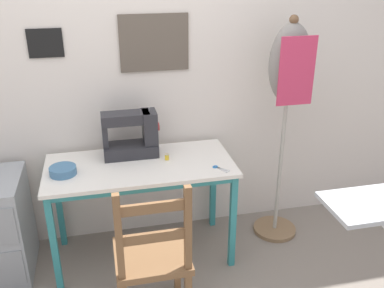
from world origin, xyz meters
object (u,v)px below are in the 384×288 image
Objects in this scene: fabric_bowl at (63,170)px; scissors at (218,168)px; thread_spool_near_machine at (167,157)px; sewing_machine at (133,135)px; dress_form at (288,83)px; wooden_chair at (152,258)px.

scissors is (0.95, -0.13, -0.02)m from fabric_bowl.
thread_spool_near_machine is at bearing 5.15° from fabric_bowl.
sewing_machine reaches higher than thread_spool_near_machine.
dress_form is at bearing -5.09° from sewing_machine.
dress_form is (1.03, -0.09, 0.32)m from sewing_machine.
sewing_machine is 0.23× the size of dress_form.
thread_spool_near_machine is at bearing 73.08° from wooden_chair.
dress_form is at bearing 2.26° from thread_spool_near_machine.
scissors is 0.72m from wooden_chair.
scissors is at bearing -32.48° from sewing_machine.
sewing_machine reaches higher than scissors.
sewing_machine is at bearing 174.91° from dress_form.
wooden_chair is 1.43m from dress_form.
dress_form reaches higher than sewing_machine.
wooden_chair is (-0.20, -0.64, -0.29)m from thread_spool_near_machine.
thread_spool_near_machine is 0.73m from wooden_chair.
scissors is 2.52× the size of thread_spool_near_machine.
fabric_bowl is 0.66m from thread_spool_near_machine.
scissors is 0.12× the size of wooden_chair.
fabric_bowl is at bearing 172.07° from scissors.
dress_form is at bearing 3.54° from fabric_bowl.
fabric_bowl is at bearing -176.46° from dress_form.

